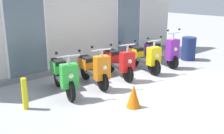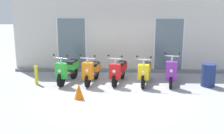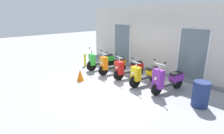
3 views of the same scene
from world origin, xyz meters
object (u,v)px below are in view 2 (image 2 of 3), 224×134
scooter_yellow (145,72)px  curb_bollard (36,75)px  scooter_red (119,71)px  scooter_green (67,70)px  scooter_orange (92,71)px  scooter_purple (172,71)px  traffic_cone (79,91)px  trash_bin (208,75)px

scooter_yellow → curb_bollard: scooter_yellow is taller
scooter_red → scooter_yellow: size_ratio=0.98×
scooter_green → scooter_orange: scooter_orange is taller
scooter_purple → curb_bollard: scooter_purple is taller
scooter_red → scooter_purple: 1.97m
scooter_purple → traffic_cone: bearing=-151.8°
scooter_red → scooter_yellow: 0.99m
scooter_red → trash_bin: 3.28m
scooter_yellow → scooter_purple: scooter_purple is taller
scooter_red → scooter_purple: scooter_purple is taller
trash_bin → scooter_orange: bearing=177.7°
scooter_green → curb_bollard: (-1.12, -0.24, -0.14)m
trash_bin → traffic_cone: size_ratio=1.60×
traffic_cone → scooter_yellow: bearing=37.1°
scooter_red → curb_bollard: size_ratio=2.20×
scooter_yellow → scooter_red: bearing=174.1°
scooter_purple → curb_bollard: size_ratio=2.28×
scooter_yellow → curb_bollard: (-4.03, -0.19, -0.12)m
scooter_green → scooter_purple: scooter_purple is taller
scooter_orange → scooter_yellow: size_ratio=0.97×
scooter_green → trash_bin: bearing=-2.3°
trash_bin → traffic_cone: bearing=-161.3°
scooter_purple → scooter_green: bearing=179.9°
scooter_green → scooter_purple: size_ratio=0.98×
scooter_green → curb_bollard: 1.15m
scooter_purple → curb_bollard: bearing=-177.4°
curb_bollard → traffic_cone: 2.34m
trash_bin → curb_bollard: trash_bin is taller
trash_bin → traffic_cone: 4.77m
scooter_orange → trash_bin: (4.27, -0.17, -0.06)m
scooter_red → scooter_orange: bearing=-174.7°
traffic_cone → trash_bin: bearing=18.7°
scooter_green → traffic_cone: size_ratio=3.01×
scooter_yellow → scooter_purple: bearing=2.2°
scooter_orange → scooter_yellow: scooter_orange is taller
scooter_purple → curb_bollard: 5.02m
trash_bin → curb_bollard: size_ratio=1.19×
scooter_yellow → curb_bollard: 4.03m
scooter_orange → traffic_cone: 1.73m
scooter_red → curb_bollard: (-3.04, -0.29, -0.12)m
scooter_purple → trash_bin: (1.30, -0.20, -0.07)m
curb_bollard → trash_bin: bearing=0.3°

